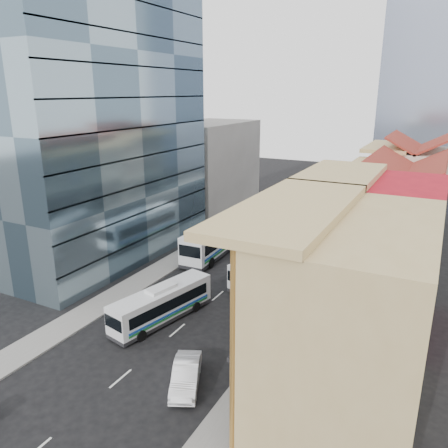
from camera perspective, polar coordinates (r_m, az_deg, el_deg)
The scene contains 14 objects.
ground at distance 31.47m, azimuth -14.60°, elevation -19.91°, with size 200.00×200.00×0.00m, color black.
sidewalk_right at distance 45.17m, azimuth 13.13°, elevation -7.72°, with size 3.00×90.00×0.15m, color slate.
sidewalk_left at distance 51.41m, azimuth -5.54°, elevation -4.23°, with size 3.00×90.00×0.15m, color slate.
shophouse_tan at distance 26.62m, azimuth 16.23°, elevation -12.04°, with size 8.00×14.00×12.00m, color tan.
shophouse_red at distance 37.53m, azimuth 19.94°, elevation -3.72°, with size 8.00×10.00×12.00m, color #AE131F.
shophouse_cream_near at distance 46.82m, azimuth 21.45°, elevation -1.13°, with size 8.00×9.00×10.00m, color beige.
shophouse_cream_mid at distance 55.47m, azimuth 22.52°, elevation 1.47°, with size 8.00×9.00×10.00m, color beige.
shophouse_cream_far at distance 65.58m, azimuth 23.46°, elevation 4.05°, with size 8.00×12.00×11.00m, color beige.
office_tower at distance 50.98m, azimuth -16.18°, elevation 12.28°, with size 12.00×26.00×30.00m, color #435A6A.
office_block_far at distance 69.93m, azimuth -2.04°, elevation 7.42°, with size 10.00×18.00×14.00m, color gray.
bus_left_near at distance 37.49m, azimuth -8.12°, elevation -10.22°, with size 2.31×9.87×3.17m, color silver, non-canonical shape.
bus_left_far at distance 51.59m, azimuth -1.10°, elevation -1.76°, with size 2.97×12.67×4.06m, color white, non-canonical shape.
bus_right at distance 44.57m, azimuth 5.95°, elevation -5.54°, with size 2.34×9.99×3.21m, color silver, non-canonical shape.
sedan_right at distance 30.35m, azimuth -4.99°, elevation -19.05°, with size 1.68×4.80×1.58m, color white.
Camera 1 is at (17.73, -18.14, 18.62)m, focal length 35.00 mm.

